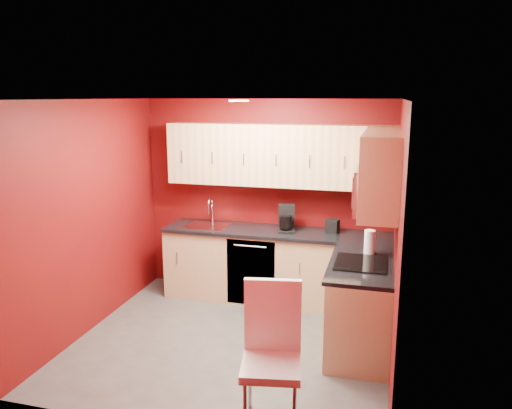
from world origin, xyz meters
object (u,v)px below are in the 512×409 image
at_px(sink, 208,223).
at_px(coffee_maker, 287,219).
at_px(dining_chair, 271,358).
at_px(paper_towel, 369,242).
at_px(microwave, 377,190).
at_px(napkin_holder, 332,226).

height_order(sink, coffee_maker, sink).
xyz_separation_m(sink, dining_chair, (1.40, -2.40, -0.38)).
height_order(coffee_maker, paper_towel, coffee_maker).
bearing_deg(paper_towel, coffee_maker, 147.74).
xyz_separation_m(microwave, sink, (-2.09, 1.00, -0.72)).
distance_m(sink, dining_chair, 2.81).
height_order(sink, napkin_holder, sink).
distance_m(napkin_holder, paper_towel, 0.90).
relative_size(microwave, coffee_maker, 2.31).
xyz_separation_m(napkin_holder, dining_chair, (-0.17, -2.49, -0.43)).
relative_size(microwave, dining_chair, 0.68).
distance_m(coffee_maker, dining_chair, 2.45).
bearing_deg(paper_towel, napkin_holder, 121.39).
bearing_deg(microwave, sink, 154.40).
height_order(microwave, paper_towel, microwave).
bearing_deg(microwave, coffee_maker, 137.74).
bearing_deg(sink, microwave, -25.60).
bearing_deg(coffee_maker, dining_chair, -94.09).
relative_size(coffee_maker, napkin_holder, 2.10).
bearing_deg(paper_towel, dining_chair, -110.46).
xyz_separation_m(coffee_maker, dining_chair, (0.37, -2.36, -0.51)).
height_order(sink, paper_towel, sink).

